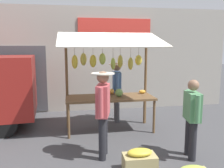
# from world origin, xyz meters

# --- Properties ---
(ground_plane) EXTENTS (40.00, 40.00, 0.00)m
(ground_plane) POSITION_xyz_m (0.00, 0.00, 0.00)
(ground_plane) COLOR #424244
(street_backdrop) EXTENTS (9.00, 0.30, 3.40)m
(street_backdrop) POSITION_xyz_m (0.05, -2.20, 1.70)
(street_backdrop) COLOR #9E998E
(street_backdrop) RESTS_ON ground
(market_stall) EXTENTS (2.50, 1.46, 2.50)m
(market_stall) POSITION_xyz_m (-0.00, -0.06, 1.56)
(market_stall) COLOR brown
(market_stall) RESTS_ON ground
(vendor_with_sunhat) EXTENTS (0.43, 0.71, 1.68)m
(vendor_with_sunhat) POSITION_xyz_m (-0.33, -0.75, 1.00)
(vendor_with_sunhat) COLOR #4C4C51
(vendor_with_sunhat) RESTS_ON ground
(shopper_in_striped_shirt) EXTENTS (0.30, 0.66, 1.53)m
(shopper_in_striped_shirt) POSITION_xyz_m (-1.27, 1.80, 0.87)
(shopper_in_striped_shirt) COLOR #232328
(shopper_in_striped_shirt) RESTS_ON ground
(shopper_with_ponytail) EXTENTS (0.44, 0.69, 1.68)m
(shopper_with_ponytail) POSITION_xyz_m (0.38, 1.46, 1.00)
(shopper_with_ponytail) COLOR #232328
(shopper_with_ponytail) RESTS_ON ground
(produce_crate_near) EXTENTS (0.58, 0.37, 0.40)m
(produce_crate_near) POSITION_xyz_m (-0.16, 2.12, 0.18)
(produce_crate_near) COLOR tan
(produce_crate_near) RESTS_ON ground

